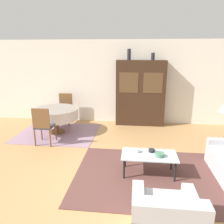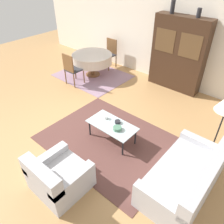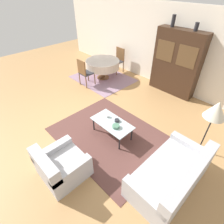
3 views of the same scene
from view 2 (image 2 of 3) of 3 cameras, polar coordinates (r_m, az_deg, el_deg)
ground_plane at (r=5.33m, az=-10.90°, el=-3.85°), size 14.00×14.00×0.00m
wall_back at (r=7.19m, az=11.63°, el=19.05°), size 10.00×0.06×2.70m
area_rug at (r=4.87m, az=-0.58°, el=-7.48°), size 2.85×2.19×0.01m
dining_rug at (r=7.55m, az=-5.04°, el=9.46°), size 2.25×1.82×0.01m
couch at (r=4.05m, az=18.78°, el=-16.00°), size 0.90×1.72×0.79m
armchair at (r=3.96m, az=-13.87°, el=-16.20°), size 0.86×0.85×0.76m
coffee_table at (r=4.66m, az=0.00°, el=-3.68°), size 1.06×0.55×0.41m
display_cabinet at (r=6.69m, az=16.88°, el=14.20°), size 1.54×0.40×2.07m
dining_table at (r=7.38m, az=-5.25°, el=13.73°), size 1.31×1.31×0.72m
dining_chair_near at (r=6.86m, az=-10.53°, el=11.30°), size 0.44×0.44×0.99m
dining_chair_far at (r=7.97m, az=-0.61°, el=15.43°), size 0.44×0.44×0.99m
cup at (r=4.77m, az=-1.60°, el=-1.41°), size 0.09×0.09×0.07m
bowl at (r=4.48m, az=1.39°, el=-4.29°), size 0.18×0.18×0.07m
bowl_small at (r=4.66m, az=1.47°, el=-2.58°), size 0.12×0.12×0.06m
vase_tall at (r=6.54m, az=15.59°, el=25.00°), size 0.11×0.11×0.33m
vase_short at (r=6.27m, az=21.78°, el=22.93°), size 0.11×0.11×0.22m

